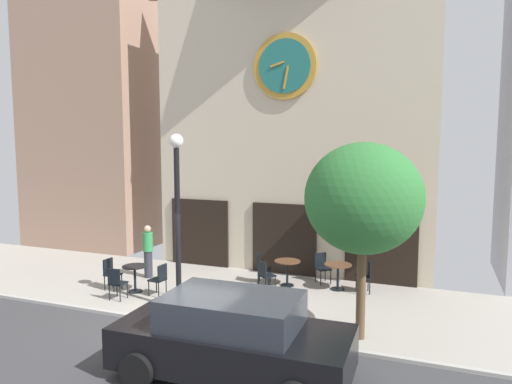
{
  "coord_description": "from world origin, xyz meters",
  "views": [
    {
      "loc": [
        5.53,
        -9.25,
        4.31
      ],
      "look_at": [
        0.98,
        2.57,
        2.94
      ],
      "focal_mm": 33.02,
      "sensor_mm": 36.0,
      "label": 1
    }
  ],
  "objects_px": {
    "cafe_chair_right_end": "(262,266)",
    "cafe_chair_mid_row": "(366,274)",
    "cafe_chair_corner": "(322,265)",
    "cafe_chair_facing_wall": "(116,281)",
    "cafe_table_center": "(338,271)",
    "cafe_chair_curbside": "(111,272)",
    "cafe_table_leftmost": "(287,267)",
    "pedestrian_green": "(148,251)",
    "cafe_chair_outer": "(265,273)",
    "parked_car_black": "(232,338)",
    "street_lamp": "(178,222)",
    "street_tree": "(363,199)",
    "cafe_table_center_left": "(135,273)",
    "cafe_chair_near_tree": "(160,277)"
  },
  "relations": [
    {
      "from": "street_lamp",
      "to": "cafe_chair_right_end",
      "type": "relative_size",
      "value": 4.99
    },
    {
      "from": "pedestrian_green",
      "to": "parked_car_black",
      "type": "relative_size",
      "value": 0.38
    },
    {
      "from": "cafe_table_center_left",
      "to": "pedestrian_green",
      "type": "distance_m",
      "value": 1.49
    },
    {
      "from": "cafe_chair_curbside",
      "to": "parked_car_black",
      "type": "height_order",
      "value": "parked_car_black"
    },
    {
      "from": "cafe_chair_near_tree",
      "to": "cafe_chair_mid_row",
      "type": "distance_m",
      "value": 5.84
    },
    {
      "from": "cafe_chair_curbside",
      "to": "cafe_chair_facing_wall",
      "type": "height_order",
      "value": "same"
    },
    {
      "from": "cafe_table_leftmost",
      "to": "cafe_chair_facing_wall",
      "type": "bearing_deg",
      "value": -143.76
    },
    {
      "from": "cafe_table_center_left",
      "to": "cafe_chair_curbside",
      "type": "distance_m",
      "value": 0.8
    },
    {
      "from": "cafe_table_leftmost",
      "to": "cafe_chair_near_tree",
      "type": "height_order",
      "value": "cafe_chair_near_tree"
    },
    {
      "from": "cafe_chair_mid_row",
      "to": "parked_car_black",
      "type": "relative_size",
      "value": 0.21
    },
    {
      "from": "cafe_chair_corner",
      "to": "cafe_chair_right_end",
      "type": "height_order",
      "value": "same"
    },
    {
      "from": "cafe_chair_mid_row",
      "to": "cafe_chair_corner",
      "type": "bearing_deg",
      "value": 160.04
    },
    {
      "from": "cafe_chair_curbside",
      "to": "cafe_table_center_left",
      "type": "bearing_deg",
      "value": 3.8
    },
    {
      "from": "cafe_table_leftmost",
      "to": "cafe_chair_facing_wall",
      "type": "relative_size",
      "value": 0.86
    },
    {
      "from": "street_lamp",
      "to": "pedestrian_green",
      "type": "bearing_deg",
      "value": 137.78
    },
    {
      "from": "cafe_table_center_left",
      "to": "cafe_chair_near_tree",
      "type": "height_order",
      "value": "cafe_chair_near_tree"
    },
    {
      "from": "street_tree",
      "to": "pedestrian_green",
      "type": "xyz_separation_m",
      "value": [
        -7.0,
        2.3,
        -2.22
      ]
    },
    {
      "from": "cafe_chair_right_end",
      "to": "cafe_chair_mid_row",
      "type": "height_order",
      "value": "same"
    },
    {
      "from": "cafe_chair_near_tree",
      "to": "cafe_chair_mid_row",
      "type": "xyz_separation_m",
      "value": [
        5.34,
        2.36,
        0.0
      ]
    },
    {
      "from": "cafe_chair_curbside",
      "to": "cafe_chair_corner",
      "type": "bearing_deg",
      "value": 27.16
    },
    {
      "from": "street_lamp",
      "to": "cafe_chair_outer",
      "type": "height_order",
      "value": "street_lamp"
    },
    {
      "from": "cafe_chair_right_end",
      "to": "cafe_chair_outer",
      "type": "bearing_deg",
      "value": -63.55
    },
    {
      "from": "cafe_chair_corner",
      "to": "cafe_chair_outer",
      "type": "distance_m",
      "value": 1.97
    },
    {
      "from": "cafe_chair_corner",
      "to": "cafe_chair_facing_wall",
      "type": "xyz_separation_m",
      "value": [
        -4.84,
        -3.6,
        0.0
      ]
    },
    {
      "from": "street_tree",
      "to": "cafe_chair_facing_wall",
      "type": "xyz_separation_m",
      "value": [
        -6.56,
        0.14,
        -2.55
      ]
    },
    {
      "from": "cafe_table_center",
      "to": "cafe_chair_near_tree",
      "type": "relative_size",
      "value": 0.88
    },
    {
      "from": "cafe_table_leftmost",
      "to": "cafe_chair_near_tree",
      "type": "relative_size",
      "value": 0.86
    },
    {
      "from": "cafe_table_center",
      "to": "cafe_chair_mid_row",
      "type": "height_order",
      "value": "cafe_chair_mid_row"
    },
    {
      "from": "street_tree",
      "to": "pedestrian_green",
      "type": "height_order",
      "value": "street_tree"
    },
    {
      "from": "street_lamp",
      "to": "cafe_chair_near_tree",
      "type": "distance_m",
      "value": 2.16
    },
    {
      "from": "street_tree",
      "to": "cafe_chair_right_end",
      "type": "relative_size",
      "value": 4.77
    },
    {
      "from": "cafe_chair_outer",
      "to": "parked_car_black",
      "type": "height_order",
      "value": "parked_car_black"
    },
    {
      "from": "cafe_chair_facing_wall",
      "to": "pedestrian_green",
      "type": "xyz_separation_m",
      "value": [
        -0.43,
        2.16,
        0.33
      ]
    },
    {
      "from": "cafe_chair_near_tree",
      "to": "cafe_chair_outer",
      "type": "bearing_deg",
      "value": 28.61
    },
    {
      "from": "street_tree",
      "to": "cafe_chair_near_tree",
      "type": "bearing_deg",
      "value": 171.22
    },
    {
      "from": "street_tree",
      "to": "cafe_table_leftmost",
      "type": "relative_size",
      "value": 5.52
    },
    {
      "from": "street_tree",
      "to": "pedestrian_green",
      "type": "distance_m",
      "value": 7.69
    },
    {
      "from": "cafe_chair_near_tree",
      "to": "cafe_chair_outer",
      "type": "relative_size",
      "value": 1.0
    },
    {
      "from": "cafe_table_center_left",
      "to": "cafe_chair_facing_wall",
      "type": "height_order",
      "value": "cafe_chair_facing_wall"
    },
    {
      "from": "cafe_table_center_left",
      "to": "cafe_chair_curbside",
      "type": "xyz_separation_m",
      "value": [
        -0.8,
        -0.05,
        -0.01
      ]
    },
    {
      "from": "cafe_chair_curbside",
      "to": "cafe_chair_right_end",
      "type": "xyz_separation_m",
      "value": [
        3.89,
        2.16,
        0.0
      ]
    },
    {
      "from": "cafe_chair_outer",
      "to": "cafe_chair_mid_row",
      "type": "xyz_separation_m",
      "value": [
        2.74,
        0.94,
        0.0
      ]
    },
    {
      "from": "street_tree",
      "to": "pedestrian_green",
      "type": "bearing_deg",
      "value": 161.83
    },
    {
      "from": "street_tree",
      "to": "parked_car_black",
      "type": "relative_size",
      "value": 0.99
    },
    {
      "from": "cafe_chair_right_end",
      "to": "cafe_chair_mid_row",
      "type": "relative_size",
      "value": 1.0
    },
    {
      "from": "street_tree",
      "to": "parked_car_black",
      "type": "xyz_separation_m",
      "value": [
        -1.91,
        -2.59,
        -2.32
      ]
    },
    {
      "from": "pedestrian_green",
      "to": "street_tree",
      "type": "bearing_deg",
      "value": -18.17
    },
    {
      "from": "pedestrian_green",
      "to": "cafe_chair_outer",
      "type": "bearing_deg",
      "value": -0.01
    },
    {
      "from": "cafe_chair_mid_row",
      "to": "cafe_chair_near_tree",
      "type": "bearing_deg",
      "value": -156.19
    },
    {
      "from": "cafe_table_center",
      "to": "cafe_chair_curbside",
      "type": "bearing_deg",
      "value": -159.25
    }
  ]
}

